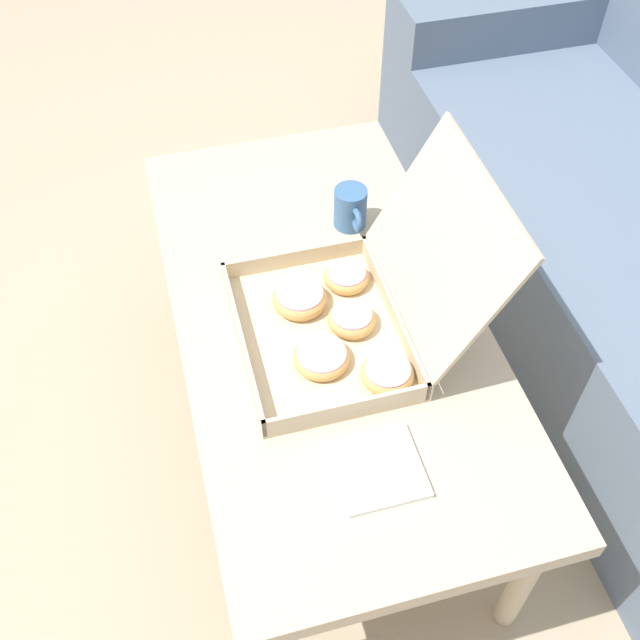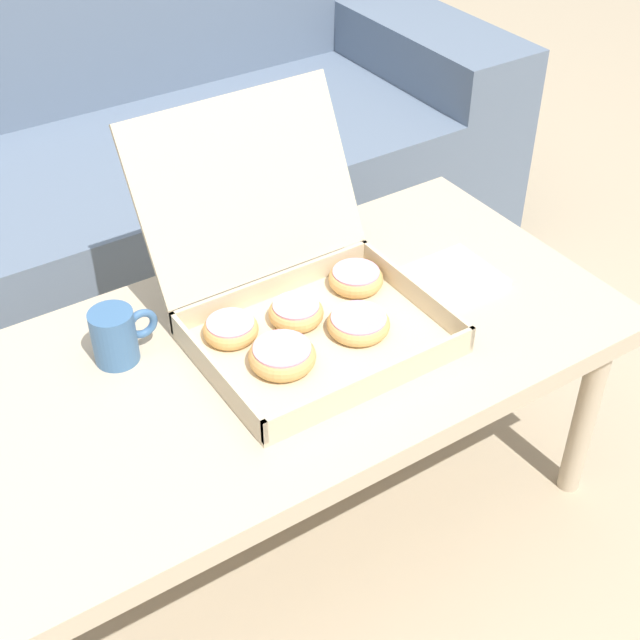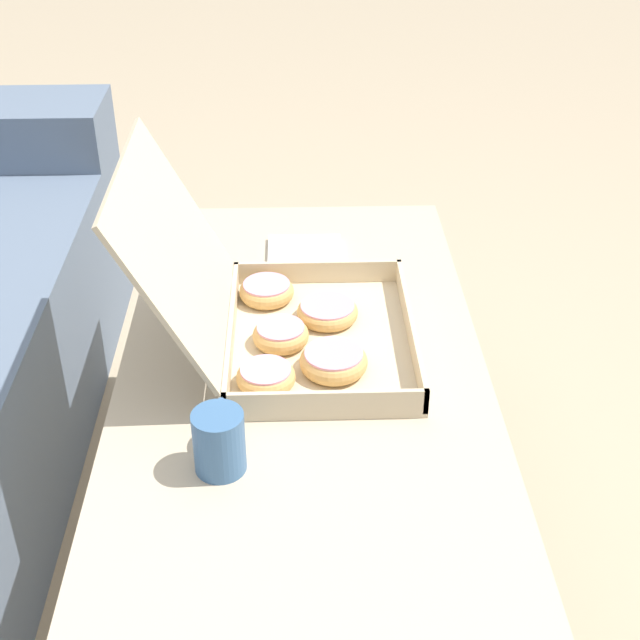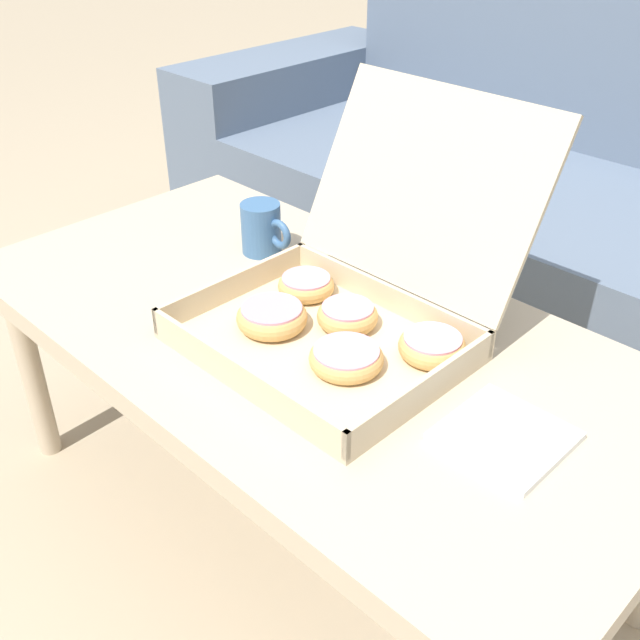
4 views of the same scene
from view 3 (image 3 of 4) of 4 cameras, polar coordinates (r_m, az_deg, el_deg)
name	(u,v)px [view 3 (image 3 of 4)]	position (r m, az deg, el deg)	size (l,w,h in m)	color
ground_plane	(243,557)	(1.75, -4.95, -14.88)	(12.00, 12.00, 0.00)	tan
coffee_table	(303,387)	(1.47, -1.07, -4.34)	(1.18, 0.60, 0.44)	#C6B293
pastry_box	(280,318)	(1.46, -2.56, 0.16)	(0.40, 0.46, 0.33)	beige
coffee_mug	(222,440)	(1.24, -6.26, -7.63)	(0.11, 0.07, 0.09)	#3D6693
napkin_stack	(305,254)	(1.75, -0.97, 4.24)	(0.14, 0.14, 0.01)	white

